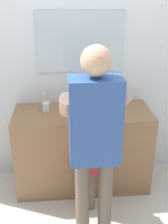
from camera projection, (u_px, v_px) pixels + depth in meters
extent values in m
plane|color=silver|center=(85.00, 200.00, 2.99)|extent=(14.00, 14.00, 0.00)
cube|color=silver|center=(80.00, 58.00, 3.00)|extent=(4.40, 0.08, 2.70)
cube|color=silver|center=(80.00, 42.00, 2.88)|extent=(0.87, 0.02, 0.61)
cube|color=olive|center=(83.00, 149.00, 3.08)|extent=(1.40, 0.54, 0.87)
cylinder|color=white|center=(83.00, 108.00, 2.86)|extent=(0.37, 0.37, 0.11)
cylinder|color=silver|center=(83.00, 108.00, 2.86)|extent=(0.30, 0.30, 0.09)
cylinder|color=#B7BABF|center=(81.00, 96.00, 3.06)|extent=(0.03, 0.03, 0.18)
cylinder|color=#B7BABF|center=(81.00, 91.00, 2.97)|extent=(0.02, 0.12, 0.02)
cylinder|color=#B7BABF|center=(75.00, 102.00, 3.08)|extent=(0.04, 0.04, 0.05)
cylinder|color=#B7BABF|center=(88.00, 102.00, 3.09)|extent=(0.04, 0.04, 0.05)
cylinder|color=silver|center=(46.00, 107.00, 2.90)|extent=(0.07, 0.07, 0.09)
cylinder|color=yellow|center=(44.00, 102.00, 2.88)|extent=(0.02, 0.04, 0.17)
cube|color=white|center=(43.00, 94.00, 2.84)|extent=(0.01, 0.02, 0.02)
cylinder|color=#B27FC6|center=(117.00, 103.00, 2.96)|extent=(0.06, 0.06, 0.13)
cylinder|color=#2D2D2D|center=(118.00, 95.00, 2.93)|extent=(0.02, 0.02, 0.04)
cylinder|color=#6B5B4C|center=(81.00, 191.00, 2.80)|extent=(0.06, 0.06, 0.43)
cylinder|color=#6B5B4C|center=(92.00, 191.00, 2.80)|extent=(0.06, 0.06, 0.43)
cube|color=#B7383D|center=(86.00, 156.00, 2.64)|extent=(0.21, 0.12, 0.37)
sphere|color=beige|center=(87.00, 132.00, 2.53)|extent=(0.12, 0.12, 0.12)
cylinder|color=beige|center=(73.00, 148.00, 2.70)|extent=(0.05, 0.26, 0.20)
cylinder|color=beige|center=(98.00, 147.00, 2.72)|extent=(0.05, 0.26, 0.20)
cylinder|color=#6B5B4C|center=(82.00, 199.00, 2.44)|extent=(0.12, 0.12, 0.78)
cylinder|color=#6B5B4C|center=(105.00, 198.00, 2.45)|extent=(0.12, 0.12, 0.78)
cube|color=#33569E|center=(95.00, 121.00, 2.15)|extent=(0.39, 0.22, 0.68)
sphere|color=#D8A884|center=(96.00, 61.00, 1.96)|extent=(0.22, 0.22, 0.22)
cylinder|color=#D8A884|center=(66.00, 106.00, 2.27)|extent=(0.10, 0.47, 0.37)
cylinder|color=#D8A884|center=(119.00, 104.00, 2.30)|extent=(0.10, 0.47, 0.37)
cylinder|color=green|center=(114.00, 115.00, 2.54)|extent=(0.01, 0.14, 0.03)
cube|color=white|center=(113.00, 110.00, 2.60)|extent=(0.01, 0.02, 0.02)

